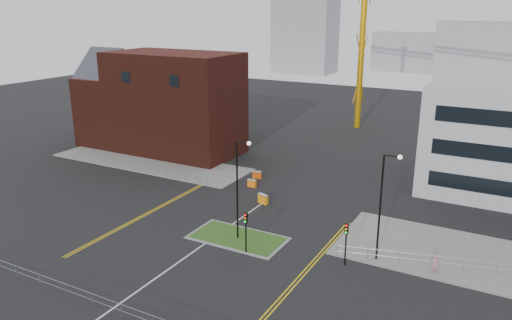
{
  "coord_description": "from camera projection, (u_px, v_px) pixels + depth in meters",
  "views": [
    {
      "loc": [
        22.95,
        -26.88,
        19.88
      ],
      "look_at": [
        -0.26,
        15.54,
        5.0
      ],
      "focal_mm": 35.0,
      "sensor_mm": 36.0,
      "label": 1
    }
  ],
  "objects": [
    {
      "name": "pavement_right",
      "position": [
        487.0,
        261.0,
        40.55
      ],
      "size": [
        24.0,
        10.0,
        0.12
      ],
      "primitive_type": "cube",
      "color": "slate",
      "rests_on": "ground"
    },
    {
      "name": "traffic_light_right",
      "position": [
        346.0,
        236.0,
        39.35
      ],
      "size": [
        0.28,
        0.33,
        3.65
      ],
      "color": "black",
      "rests_on": "ground"
    },
    {
      "name": "railing_front",
      "position": [
        106.0,
        302.0,
        33.65
      ],
      "size": [
        24.05,
        0.05,
        1.1
      ],
      "color": "gray",
      "rests_on": "ground"
    },
    {
      "name": "yellow_right_a",
      "position": [
        306.0,
        268.0,
        39.59
      ],
      "size": [
        0.12,
        20.0,
        0.01
      ],
      "primitive_type": "cube",
      "color": "gold",
      "rests_on": "ground"
    },
    {
      "name": "traffic_light_island",
      "position": [
        246.0,
        225.0,
        41.34
      ],
      "size": [
        0.28,
        0.33,
        3.65
      ],
      "color": "black",
      "rests_on": "ground"
    },
    {
      "name": "yellow_left_a",
      "position": [
        156.0,
        208.0,
        51.43
      ],
      "size": [
        0.12,
        24.0,
        0.01
      ],
      "primitive_type": "cube",
      "color": "gold",
      "rests_on": "ground"
    },
    {
      "name": "brick_building",
      "position": [
        158.0,
        103.0,
        70.92
      ],
      "size": [
        24.2,
        10.07,
        14.24
      ],
      "color": "#3F170F",
      "rests_on": "ground"
    },
    {
      "name": "barrier_right",
      "position": [
        263.0,
        199.0,
        52.51
      ],
      "size": [
        1.27,
        0.77,
        1.01
      ],
      "color": "orange",
      "rests_on": "ground"
    },
    {
      "name": "pedestrian",
      "position": [
        435.0,
        265.0,
        38.45
      ],
      "size": [
        0.66,
        0.5,
        1.65
      ],
      "primitive_type": "imported",
      "rotation": [
        0.0,
        0.0,
        0.18
      ],
      "color": "#C37E88",
      "rests_on": "ground"
    },
    {
      "name": "skyline_a",
      "position": [
        305.0,
        37.0,
        154.65
      ],
      "size": [
        18.0,
        12.0,
        22.0
      ],
      "primitive_type": "cube",
      "color": "gray",
      "rests_on": "ground"
    },
    {
      "name": "island_kerb",
      "position": [
        238.0,
        238.0,
        44.69
      ],
      "size": [
        8.6,
        4.6,
        0.08
      ],
      "primitive_type": "cube",
      "color": "slate",
      "rests_on": "ground"
    },
    {
      "name": "pavement_left",
      "position": [
        150.0,
        162.0,
        66.52
      ],
      "size": [
        28.0,
        8.0,
        0.12
      ],
      "primitive_type": "cube",
      "color": "slate",
      "rests_on": "ground"
    },
    {
      "name": "ground",
      "position": [
        163.0,
        273.0,
        38.92
      ],
      "size": [
        200.0,
        200.0,
        0.0
      ],
      "primitive_type": "plane",
      "color": "black",
      "rests_on": "ground"
    },
    {
      "name": "skyline_d",
      "position": [
        423.0,
        53.0,
        158.21
      ],
      "size": [
        30.0,
        12.0,
        12.0
      ],
      "primitive_type": "cube",
      "color": "gray",
      "rests_on": "ground"
    },
    {
      "name": "streetlamp_right_near",
      "position": [
        384.0,
        199.0,
        39.19
      ],
      "size": [
        1.46,
        0.36,
        9.18
      ],
      "color": "black",
      "rests_on": "ground"
    },
    {
      "name": "barrier_mid",
      "position": [
        252.0,
        183.0,
        57.33
      ],
      "size": [
        1.06,
        0.4,
        0.88
      ],
      "color": "orange",
      "rests_on": "ground"
    },
    {
      "name": "barrier_left",
      "position": [
        257.0,
        175.0,
        60.16
      ],
      "size": [
        1.14,
        0.72,
        0.91
      ],
      "color": "#D64B0B",
      "rests_on": "ground"
    },
    {
      "name": "streetlamp_island",
      "position": [
        239.0,
        182.0,
        43.01
      ],
      "size": [
        1.46,
        0.36,
        9.18
      ],
      "color": "black",
      "rests_on": "ground"
    },
    {
      "name": "skyline_b",
      "position": [
        482.0,
        51.0,
        140.98
      ],
      "size": [
        24.0,
        12.0,
        16.0
      ],
      "primitive_type": "cube",
      "color": "gray",
      "rests_on": "ground"
    },
    {
      "name": "yellow_left_b",
      "position": [
        158.0,
        209.0,
        51.29
      ],
      "size": [
        0.12,
        24.0,
        0.01
      ],
      "primitive_type": "cube",
      "color": "gold",
      "rests_on": "ground"
    },
    {
      "name": "railing_right",
      "position": [
        464.0,
        262.0,
        38.93
      ],
      "size": [
        19.05,
        5.05,
        1.1
      ],
      "color": "gray",
      "rests_on": "ground"
    },
    {
      "name": "centre_line",
      "position": [
        179.0,
        262.0,
        40.59
      ],
      "size": [
        0.15,
        30.0,
        0.01
      ],
      "primitive_type": "cube",
      "color": "silver",
      "rests_on": "ground"
    },
    {
      "name": "yellow_right_b",
      "position": [
        310.0,
        269.0,
        39.45
      ],
      "size": [
        0.12,
        20.0,
        0.01
      ],
      "primitive_type": "cube",
      "color": "gold",
      "rests_on": "ground"
    },
    {
      "name": "railing_left",
      "position": [
        186.0,
        176.0,
        58.84
      ],
      "size": [
        6.05,
        0.05,
        1.1
      ],
      "color": "gray",
      "rests_on": "ground"
    },
    {
      "name": "grass_island",
      "position": [
        238.0,
        238.0,
        44.69
      ],
      "size": [
        8.0,
        4.0,
        0.12
      ],
      "primitive_type": "cube",
      "color": "#2B531B",
      "rests_on": "ground"
    }
  ]
}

